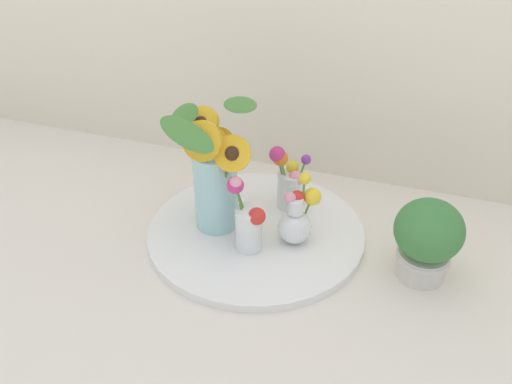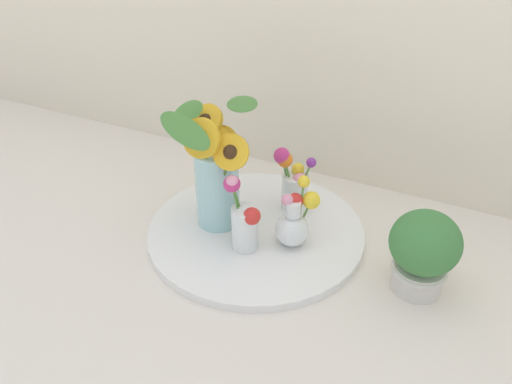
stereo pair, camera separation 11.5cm
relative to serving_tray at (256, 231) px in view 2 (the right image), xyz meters
The scene contains 7 objects.
ground_plane 0.05m from the serving_tray, 79.29° to the right, with size 6.00×6.00×0.00m, color silver.
serving_tray is the anchor object (origin of this frame).
mason_jar_sunflowers 0.18m from the serving_tray, behind, with size 0.21×0.24×0.33m.
vase_small_center 0.11m from the serving_tray, 83.31° to the right, with size 0.09×0.06×0.18m.
vase_bulb_right 0.12m from the serving_tray, ahead, with size 0.09×0.09×0.17m.
vase_small_back 0.15m from the serving_tray, 68.13° to the left, with size 0.10×0.07×0.17m.
potted_plant 0.40m from the serving_tray, ahead, with size 0.14×0.14×0.19m.
Camera 2 is at (0.42, -0.82, 0.74)m, focal length 35.00 mm.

